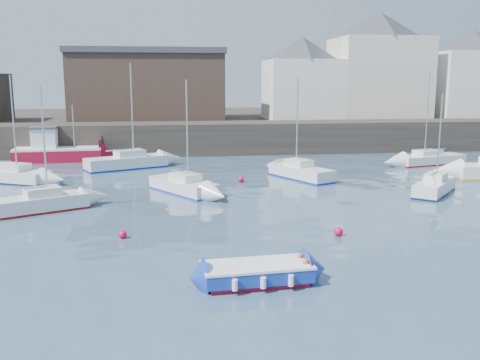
{
  "coord_description": "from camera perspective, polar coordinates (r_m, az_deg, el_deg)",
  "views": [
    {
      "loc": [
        -3.98,
        -17.35,
        6.98
      ],
      "look_at": [
        0.0,
        12.0,
        1.5
      ],
      "focal_mm": 40.0,
      "sensor_mm": 36.0,
      "label": 1
    }
  ],
  "objects": [
    {
      "name": "sailboat_f",
      "position": [
        39.06,
        6.5,
        0.88
      ],
      "size": [
        4.01,
        5.76,
        7.21
      ],
      "color": "silver",
      "rests_on": "ground"
    },
    {
      "name": "bldg_east_d",
      "position": [
        60.73,
        6.68,
        10.77
      ],
      "size": [
        11.14,
        11.14,
        8.95
      ],
      "color": "white",
      "rests_on": "land_strip"
    },
    {
      "name": "sailboat_a",
      "position": [
        31.02,
        -20.65,
        -2.31
      ],
      "size": [
        5.39,
        3.86,
        6.77
      ],
      "color": "silver",
      "rests_on": "ground"
    },
    {
      "name": "blue_dinghy",
      "position": [
        18.93,
        1.81,
        -9.84
      ],
      "size": [
        3.94,
        2.14,
        0.73
      ],
      "color": "maroon",
      "rests_on": "ground"
    },
    {
      "name": "sailboat_e",
      "position": [
        40.74,
        -23.21,
        0.45
      ],
      "size": [
        5.98,
        4.23,
        7.41
      ],
      "color": "silver",
      "rests_on": "ground"
    },
    {
      "name": "sailboat_c",
      "position": [
        35.7,
        20.04,
        -0.66
      ],
      "size": [
        4.29,
        4.55,
        6.24
      ],
      "color": "silver",
      "rests_on": "ground"
    },
    {
      "name": "buoy_mid",
      "position": [
        25.06,
        10.44,
        -5.87
      ],
      "size": [
        0.42,
        0.42,
        0.42
      ],
      "primitive_type": "sphere",
      "color": "#E7073E",
      "rests_on": "ground"
    },
    {
      "name": "bldg_east_b",
      "position": [
        68.47,
        23.41,
        10.38
      ],
      "size": [
        11.88,
        11.88,
        9.95
      ],
      "color": "white",
      "rests_on": "land_strip"
    },
    {
      "name": "sailboat_g",
      "position": [
        48.46,
        19.58,
        2.12
      ],
      "size": [
        6.49,
        3.45,
        7.83
      ],
      "color": "silver",
      "rests_on": "ground"
    },
    {
      "name": "water",
      "position": [
        19.12,
        4.93,
        -10.97
      ],
      "size": [
        220.0,
        220.0,
        0.0
      ],
      "primitive_type": "plane",
      "color": "#2D4760",
      "rests_on": "ground"
    },
    {
      "name": "bldg_east_a",
      "position": [
        64.04,
        14.59,
        11.79
      ],
      "size": [
        13.36,
        13.36,
        11.8
      ],
      "color": "beige",
      "rests_on": "land_strip"
    },
    {
      "name": "warehouse",
      "position": [
        60.38,
        -9.79,
        9.99
      ],
      "size": [
        16.4,
        10.4,
        7.6
      ],
      "color": "#3D2D26",
      "rests_on": "land_strip"
    },
    {
      "name": "buoy_far",
      "position": [
        37.61,
        0.11,
        -0.21
      ],
      "size": [
        0.4,
        0.4,
        0.4
      ],
      "primitive_type": "sphere",
      "color": "#E7073E",
      "rests_on": "ground"
    },
    {
      "name": "land_strip",
      "position": [
        70.68,
        -4.49,
        5.92
      ],
      "size": [
        90.0,
        32.0,
        2.8
      ],
      "primitive_type": "cube",
      "color": "#28231E",
      "rests_on": "ground"
    },
    {
      "name": "fishing_boat",
      "position": [
        50.2,
        -19.09,
        3.01
      ],
      "size": [
        7.59,
        3.21,
        4.93
      ],
      "color": "maroon",
      "rests_on": "ground"
    },
    {
      "name": "buoy_near",
      "position": [
        24.85,
        -12.4,
        -6.08
      ],
      "size": [
        0.38,
        0.38,
        0.38
      ],
      "primitive_type": "sphere",
      "color": "#E7073E",
      "rests_on": "ground"
    },
    {
      "name": "quay_wall",
      "position": [
        52.79,
        -3.37,
        4.51
      ],
      "size": [
        90.0,
        5.0,
        3.0
      ],
      "primitive_type": "cube",
      "color": "#28231E",
      "rests_on": "ground"
    },
    {
      "name": "sailboat_b",
      "position": [
        34.12,
        -6.05,
        -0.59
      ],
      "size": [
        4.44,
        5.6,
        7.09
      ],
      "color": "silver",
      "rests_on": "ground"
    },
    {
      "name": "sailboat_h",
      "position": [
        44.32,
        -11.99,
        1.91
      ],
      "size": [
        6.8,
        4.64,
        8.4
      ],
      "color": "silver",
      "rests_on": "ground"
    }
  ]
}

